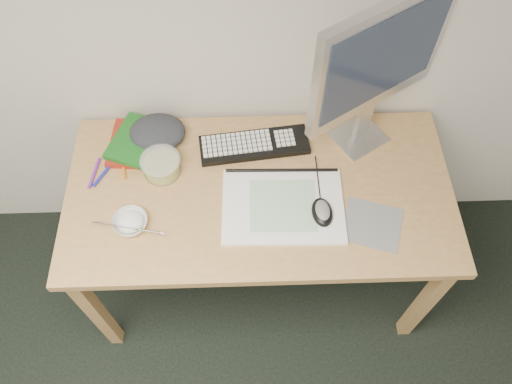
# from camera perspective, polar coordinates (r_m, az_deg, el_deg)

# --- Properties ---
(desk) EXTENTS (1.40, 0.70, 0.75)m
(desk) POSITION_cam_1_polar(r_m,az_deg,el_deg) (1.87, 0.39, -1.15)
(desk) COLOR tan
(desk) RESTS_ON ground
(mousepad) EXTENTS (0.24, 0.23, 0.00)m
(mousepad) POSITION_cam_1_polar(r_m,az_deg,el_deg) (1.77, 13.13, -3.63)
(mousepad) COLOR gray
(mousepad) RESTS_ON desk
(sketchpad) EXTENTS (0.43, 0.31, 0.01)m
(sketchpad) POSITION_cam_1_polar(r_m,az_deg,el_deg) (1.76, 3.10, -1.62)
(sketchpad) COLOR white
(sketchpad) RESTS_ON desk
(keyboard) EXTENTS (0.42, 0.18, 0.02)m
(keyboard) POSITION_cam_1_polar(r_m,az_deg,el_deg) (1.90, -0.20, 5.39)
(keyboard) COLOR black
(keyboard) RESTS_ON desk
(monitor) EXTENTS (0.47, 0.32, 0.62)m
(monitor) POSITION_cam_1_polar(r_m,az_deg,el_deg) (1.70, 13.92, 14.21)
(monitor) COLOR silver
(monitor) RESTS_ON desk
(mouse) EXTENTS (0.08, 0.12, 0.04)m
(mouse) POSITION_cam_1_polar(r_m,az_deg,el_deg) (1.73, 7.61, -2.10)
(mouse) COLOR black
(mouse) RESTS_ON sketchpad
(rice_bowl) EXTENTS (0.15, 0.15, 0.04)m
(rice_bowl) POSITION_cam_1_polar(r_m,az_deg,el_deg) (1.76, -14.12, -3.43)
(rice_bowl) COLOR white
(rice_bowl) RESTS_ON desk
(chopsticks) EXTENTS (0.24, 0.07, 0.02)m
(chopsticks) POSITION_cam_1_polar(r_m,az_deg,el_deg) (1.73, -14.45, -3.97)
(chopsticks) COLOR silver
(chopsticks) RESTS_ON rice_bowl
(fruit_tub) EXTENTS (0.18, 0.18, 0.07)m
(fruit_tub) POSITION_cam_1_polar(r_m,az_deg,el_deg) (1.85, -10.77, 2.97)
(fruit_tub) COLOR #DAE04F
(fruit_tub) RESTS_ON desk
(book_red) EXTENTS (0.18, 0.24, 0.02)m
(book_red) POSITION_cam_1_polar(r_m,az_deg,el_deg) (1.96, -13.92, 5.41)
(book_red) COLOR maroon
(book_red) RESTS_ON desk
(book_green) EXTENTS (0.23, 0.27, 0.02)m
(book_green) POSITION_cam_1_polar(r_m,az_deg,el_deg) (1.94, -13.54, 5.78)
(book_green) COLOR #165A19
(book_green) RESTS_ON book_red
(cloth_lump) EXTENTS (0.21, 0.19, 0.07)m
(cloth_lump) POSITION_cam_1_polar(r_m,az_deg,el_deg) (1.94, -11.21, 6.69)
(cloth_lump) COLOR #292D32
(cloth_lump) RESTS_ON desk
(pencil_pink) EXTENTS (0.17, 0.08, 0.01)m
(pencil_pink) POSITION_cam_1_polar(r_m,az_deg,el_deg) (1.82, -0.76, 1.63)
(pencil_pink) COLOR #CB6578
(pencil_pink) RESTS_ON desk
(pencil_tan) EXTENTS (0.12, 0.14, 0.01)m
(pencil_tan) POSITION_cam_1_polar(r_m,az_deg,el_deg) (1.81, 0.57, 1.09)
(pencil_tan) COLOR tan
(pencil_tan) RESTS_ON desk
(pencil_black) EXTENTS (0.19, 0.03, 0.01)m
(pencil_black) POSITION_cam_1_polar(r_m,az_deg,el_deg) (1.84, 3.64, 2.17)
(pencil_black) COLOR black
(pencil_black) RESTS_ON desk
(marker_blue) EXTENTS (0.07, 0.12, 0.01)m
(marker_blue) POSITION_cam_1_polar(r_m,az_deg,el_deg) (1.92, -16.93, 2.14)
(marker_blue) COLOR #1E22A4
(marker_blue) RESTS_ON desk
(marker_orange) EXTENTS (0.04, 0.12, 0.01)m
(marker_orange) POSITION_cam_1_polar(r_m,az_deg,el_deg) (1.92, -14.92, 2.96)
(marker_orange) COLOR orange
(marker_orange) RESTS_ON desk
(marker_purple) EXTENTS (0.03, 0.13, 0.01)m
(marker_purple) POSITION_cam_1_polar(r_m,az_deg,el_deg) (1.93, -17.99, 2.09)
(marker_purple) COLOR #6F2A9B
(marker_purple) RESTS_ON desk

